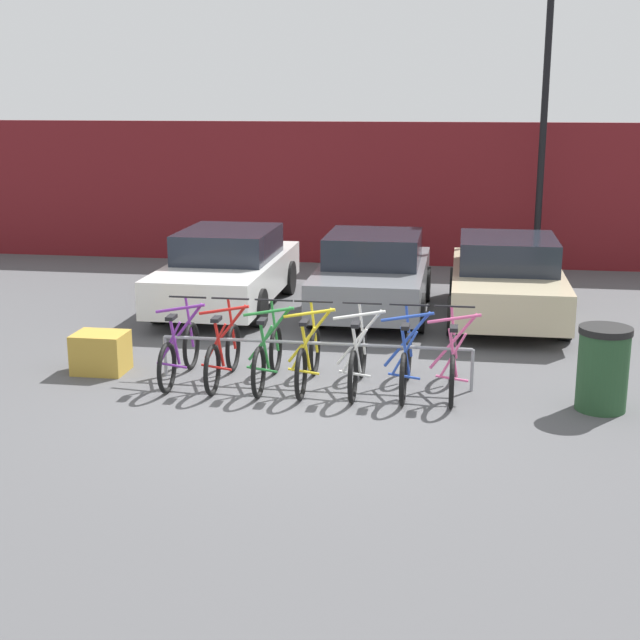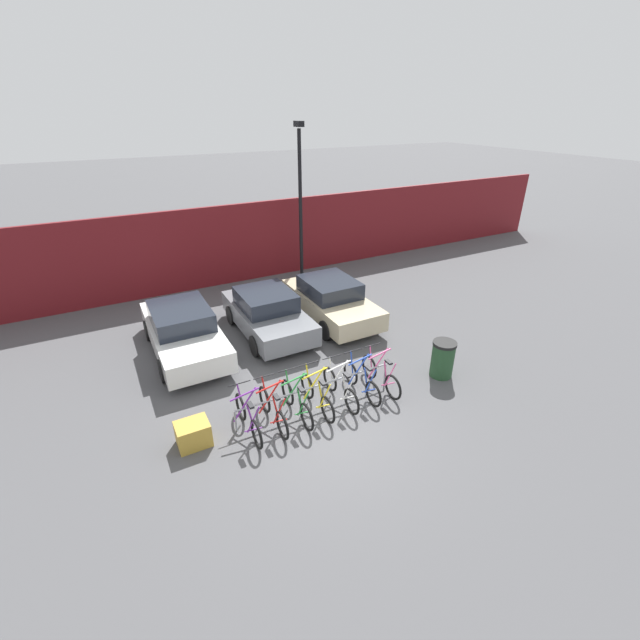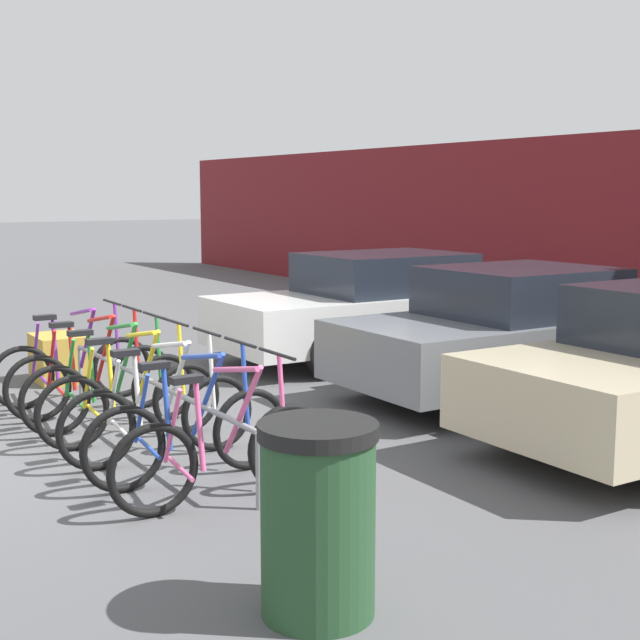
{
  "view_description": "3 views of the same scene",
  "coord_description": "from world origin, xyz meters",
  "px_view_note": "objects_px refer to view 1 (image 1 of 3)",
  "views": [
    {
      "loc": [
        1.96,
        -10.39,
        3.67
      ],
      "look_at": [
        0.15,
        1.09,
        0.76
      ],
      "focal_mm": 50.0,
      "sensor_mm": 36.0,
      "label": 1
    },
    {
      "loc": [
        -3.77,
        -6.82,
        6.62
      ],
      "look_at": [
        1.21,
        2.5,
        1.26
      ],
      "focal_mm": 24.0,
      "sensor_mm": 36.0,
      "label": 2
    },
    {
      "loc": [
        7.48,
        -2.13,
        2.2
      ],
      "look_at": [
        0.93,
        1.96,
        1.09
      ],
      "focal_mm": 50.0,
      "sensor_mm": 36.0,
      "label": 3
    }
  ],
  "objects_px": {
    "bicycle_yellow": "(308,359)",
    "car_beige": "(507,279)",
    "bike_rack": "(315,347)",
    "bicycle_red": "(223,355)",
    "car_grey": "(373,274)",
    "bicycle_green": "(267,357)",
    "trash_bin": "(603,368)",
    "bicycle_purple": "(179,353)",
    "bicycle_white": "(358,361)",
    "bicycle_pink": "(453,365)",
    "bicycle_blue": "(406,363)",
    "car_white": "(228,269)",
    "lamp_post": "(544,112)",
    "cargo_crate": "(101,353)"
  },
  "relations": [
    {
      "from": "bicycle_blue",
      "to": "trash_bin",
      "type": "distance_m",
      "value": 2.4
    },
    {
      "from": "bicycle_purple",
      "to": "bicycle_pink",
      "type": "bearing_deg",
      "value": 1.38
    },
    {
      "from": "bicycle_white",
      "to": "car_white",
      "type": "xyz_separation_m",
      "value": [
        -2.83,
        4.26,
        0.31
      ]
    },
    {
      "from": "bicycle_blue",
      "to": "car_white",
      "type": "xyz_separation_m",
      "value": [
        -3.45,
        4.26,
        0.31
      ]
    },
    {
      "from": "bicycle_green",
      "to": "trash_bin",
      "type": "bearing_deg",
      "value": -1.42
    },
    {
      "from": "cargo_crate",
      "to": "bicycle_white",
      "type": "bearing_deg",
      "value": -3.03
    },
    {
      "from": "bike_rack",
      "to": "bicycle_white",
      "type": "xyz_separation_m",
      "value": [
        0.59,
        -0.15,
        -0.11
      ]
    },
    {
      "from": "bicycle_green",
      "to": "car_white",
      "type": "relative_size",
      "value": 0.39
    },
    {
      "from": "bicycle_red",
      "to": "bicycle_yellow",
      "type": "height_order",
      "value": "same"
    },
    {
      "from": "bicycle_yellow",
      "to": "car_grey",
      "type": "distance_m",
      "value": 4.23
    },
    {
      "from": "car_white",
      "to": "trash_bin",
      "type": "relative_size",
      "value": 4.29
    },
    {
      "from": "bicycle_blue",
      "to": "lamp_post",
      "type": "height_order",
      "value": "lamp_post"
    },
    {
      "from": "car_grey",
      "to": "car_beige",
      "type": "height_order",
      "value": "same"
    },
    {
      "from": "bicycle_red",
      "to": "bicycle_green",
      "type": "xyz_separation_m",
      "value": [
        0.6,
        0.0,
        0.0
      ]
    },
    {
      "from": "bicycle_red",
      "to": "car_grey",
      "type": "bearing_deg",
      "value": 73.54
    },
    {
      "from": "car_white",
      "to": "bicycle_green",
      "type": "bearing_deg",
      "value": -68.89
    },
    {
      "from": "bicycle_white",
      "to": "bicycle_red",
      "type": "bearing_deg",
      "value": -177.31
    },
    {
      "from": "bike_rack",
      "to": "car_beige",
      "type": "xyz_separation_m",
      "value": [
        2.63,
        3.98,
        0.2
      ]
    },
    {
      "from": "bicycle_yellow",
      "to": "car_beige",
      "type": "distance_m",
      "value": 4.94
    },
    {
      "from": "car_grey",
      "to": "car_beige",
      "type": "relative_size",
      "value": 0.95
    },
    {
      "from": "bike_rack",
      "to": "bicycle_purple",
      "type": "relative_size",
      "value": 2.42
    },
    {
      "from": "bike_rack",
      "to": "lamp_post",
      "type": "height_order",
      "value": "lamp_post"
    },
    {
      "from": "bicycle_green",
      "to": "cargo_crate",
      "type": "xyz_separation_m",
      "value": [
        -2.38,
        0.19,
        -0.1
      ]
    },
    {
      "from": "cargo_crate",
      "to": "bicycle_pink",
      "type": "bearing_deg",
      "value": -2.27
    },
    {
      "from": "bicycle_purple",
      "to": "bike_rack",
      "type": "bearing_deg",
      "value": 6.12
    },
    {
      "from": "trash_bin",
      "to": "bicycle_green",
      "type": "bearing_deg",
      "value": 175.65
    },
    {
      "from": "cargo_crate",
      "to": "bicycle_yellow",
      "type": "bearing_deg",
      "value": -3.71
    },
    {
      "from": "bicycle_blue",
      "to": "car_grey",
      "type": "bearing_deg",
      "value": 104.11
    },
    {
      "from": "car_white",
      "to": "bicycle_purple",
      "type": "bearing_deg",
      "value": -83.96
    },
    {
      "from": "bicycle_white",
      "to": "cargo_crate",
      "type": "bearing_deg",
      "value": 179.65
    },
    {
      "from": "bicycle_pink",
      "to": "car_beige",
      "type": "xyz_separation_m",
      "value": [
        0.84,
        4.13,
        0.31
      ]
    },
    {
      "from": "lamp_post",
      "to": "bicycle_purple",
      "type": "bearing_deg",
      "value": -123.15
    },
    {
      "from": "bicycle_green",
      "to": "car_beige",
      "type": "bearing_deg",
      "value": 54.84
    },
    {
      "from": "car_grey",
      "to": "car_beige",
      "type": "xyz_separation_m",
      "value": [
        2.27,
        -0.07,
        0.0
      ]
    },
    {
      "from": "bicycle_yellow",
      "to": "bicycle_red",
      "type": "bearing_deg",
      "value": 176.6
    },
    {
      "from": "car_grey",
      "to": "lamp_post",
      "type": "bearing_deg",
      "value": 51.09
    },
    {
      "from": "car_grey",
      "to": "trash_bin",
      "type": "height_order",
      "value": "car_grey"
    },
    {
      "from": "bike_rack",
      "to": "bicycle_pink",
      "type": "bearing_deg",
      "value": -4.73
    },
    {
      "from": "car_grey",
      "to": "bike_rack",
      "type": "bearing_deg",
      "value": -95.12
    },
    {
      "from": "bike_rack",
      "to": "bicycle_red",
      "type": "xyz_separation_m",
      "value": [
        -1.2,
        -0.15,
        -0.11
      ]
    },
    {
      "from": "bicycle_white",
      "to": "bicycle_blue",
      "type": "relative_size",
      "value": 1.0
    },
    {
      "from": "bicycle_purple",
      "to": "bicycle_white",
      "type": "distance_m",
      "value": 2.38
    },
    {
      "from": "bicycle_green",
      "to": "bicycle_white",
      "type": "relative_size",
      "value": 1.0
    },
    {
      "from": "car_grey",
      "to": "trash_bin",
      "type": "distance_m",
      "value": 5.54
    },
    {
      "from": "bicycle_green",
      "to": "lamp_post",
      "type": "bearing_deg",
      "value": 66.21
    },
    {
      "from": "bicycle_red",
      "to": "bicycle_yellow",
      "type": "distance_m",
      "value": 1.14
    },
    {
      "from": "car_beige",
      "to": "bicycle_blue",
      "type": "bearing_deg",
      "value": -109.09
    },
    {
      "from": "bicycle_green",
      "to": "bicycle_yellow",
      "type": "xyz_separation_m",
      "value": [
        0.54,
        0.0,
        0.0
      ]
    },
    {
      "from": "bicycle_pink",
      "to": "trash_bin",
      "type": "relative_size",
      "value": 1.66
    },
    {
      "from": "bicycle_pink",
      "to": "bicycle_green",
      "type": "bearing_deg",
      "value": -177.9
    }
  ]
}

